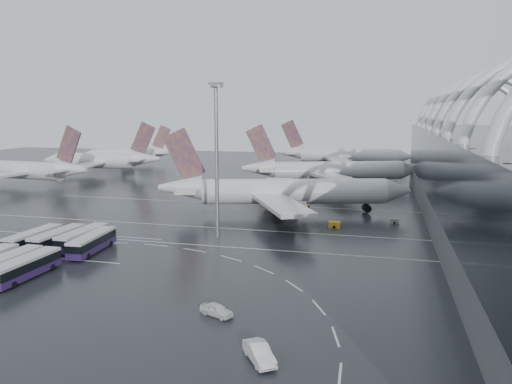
% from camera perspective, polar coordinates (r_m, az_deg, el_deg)
% --- Properties ---
extents(ground, '(420.00, 420.00, 0.00)m').
position_cam_1_polar(ground, '(95.41, -5.28, -5.80)').
color(ground, black).
rests_on(ground, ground).
extents(lane_marking_near, '(120.00, 0.25, 0.01)m').
position_cam_1_polar(lane_marking_near, '(93.59, -5.69, -6.10)').
color(lane_marking_near, silver).
rests_on(lane_marking_near, ground).
extents(lane_marking_mid, '(120.00, 0.25, 0.01)m').
position_cam_1_polar(lane_marking_mid, '(106.44, -3.12, -4.19)').
color(lane_marking_mid, silver).
rests_on(lane_marking_mid, ground).
extents(lane_marking_far, '(120.00, 0.25, 0.01)m').
position_cam_1_polar(lane_marking_far, '(132.84, 0.48, -1.48)').
color(lane_marking_far, silver).
rests_on(lane_marking_far, ground).
extents(bus_bay_line_south, '(28.00, 0.25, 0.01)m').
position_cam_1_polar(bus_bay_line_south, '(92.98, -22.90, -6.90)').
color(bus_bay_line_south, silver).
rests_on(bus_bay_line_south, ground).
extents(bus_bay_line_north, '(28.00, 0.25, 0.01)m').
position_cam_1_polar(bus_bay_line_north, '(105.67, -17.68, -4.72)').
color(bus_bay_line_north, silver).
rests_on(bus_bay_line_north, ground).
extents(airliner_main, '(60.80, 52.60, 20.89)m').
position_cam_1_polar(airliner_main, '(121.26, 2.88, -0.02)').
color(airliner_main, silver).
rests_on(airliner_main, ground).
extents(airliner_gate_b, '(58.05, 51.58, 20.70)m').
position_cam_1_polar(airliner_gate_b, '(165.68, 8.31, 2.37)').
color(airliner_gate_b, silver).
rests_on(airliner_gate_b, ground).
extents(airliner_gate_c, '(59.05, 54.57, 21.07)m').
position_cam_1_polar(airliner_gate_c, '(223.60, 9.73, 4.11)').
color(airliner_gate_c, silver).
rests_on(airliner_gate_c, ground).
extents(jet_remote_west, '(46.83, 37.77, 20.37)m').
position_cam_1_polar(jet_remote_west, '(181.16, -24.34, 2.25)').
color(jet_remote_west, silver).
rests_on(jet_remote_west, ground).
extents(jet_remote_mid, '(47.92, 38.70, 20.84)m').
position_cam_1_polar(jet_remote_mid, '(205.45, -17.07, 3.42)').
color(jet_remote_mid, silver).
rests_on(jet_remote_mid, ground).
extents(jet_remote_far, '(40.44, 33.04, 18.50)m').
position_cam_1_polar(jet_remote_far, '(239.48, -14.21, 4.17)').
color(jet_remote_far, silver).
rests_on(jet_remote_far, ground).
extents(bus_row_near_a, '(3.31, 12.92, 3.16)m').
position_cam_1_polar(bus_row_near_a, '(99.63, -24.07, -4.90)').
color(bus_row_near_a, '#281644').
rests_on(bus_row_near_a, ground).
extents(bus_row_near_b, '(3.48, 13.02, 3.18)m').
position_cam_1_polar(bus_row_near_b, '(98.00, -21.73, -4.97)').
color(bus_row_near_b, '#281644').
rests_on(bus_row_near_b, ground).
extents(bus_row_near_c, '(3.28, 13.03, 3.20)m').
position_cam_1_polar(bus_row_near_c, '(97.16, -19.22, -4.94)').
color(bus_row_near_c, '#281644').
rests_on(bus_row_near_c, ground).
extents(bus_row_near_d, '(3.93, 13.21, 3.21)m').
position_cam_1_polar(bus_row_near_d, '(93.16, -18.21, -5.48)').
color(bus_row_near_d, '#281644').
rests_on(bus_row_near_d, ground).
extents(bus_row_far_b, '(3.34, 13.27, 3.25)m').
position_cam_1_polar(bus_row_far_b, '(84.46, -26.67, -7.50)').
color(bus_row_far_b, '#281644').
rests_on(bus_row_far_b, ground).
extents(bus_row_far_c, '(3.32, 12.95, 3.17)m').
position_cam_1_polar(bus_row_far_c, '(82.51, -24.83, -7.78)').
color(bus_row_far_c, '#281644').
rests_on(bus_row_far_c, ground).
extents(van_curve_b, '(4.83, 3.43, 1.53)m').
position_cam_1_polar(van_curve_b, '(62.58, -4.52, -13.26)').
color(van_curve_b, white).
rests_on(van_curve_b, ground).
extents(van_curve_c, '(4.55, 5.47, 1.76)m').
position_cam_1_polar(van_curve_c, '(52.16, 0.38, -17.90)').
color(van_curve_c, white).
rests_on(van_curve_c, ground).
extents(floodlight_mast, '(2.30, 2.30, 30.03)m').
position_cam_1_polar(floodlight_mast, '(96.22, -4.55, 5.75)').
color(floodlight_mast, gray).
rests_on(floodlight_mast, ground).
extents(gse_cart_belly_a, '(2.40, 1.42, 1.31)m').
position_cam_1_polar(gse_cart_belly_a, '(108.26, 8.95, -3.71)').
color(gse_cart_belly_a, gold).
rests_on(gse_cart_belly_a, ground).
extents(gse_cart_belly_d, '(1.94, 1.15, 1.06)m').
position_cam_1_polar(gse_cart_belly_d, '(115.31, 15.54, -3.21)').
color(gse_cart_belly_d, slate).
rests_on(gse_cart_belly_d, ground).
extents(gse_cart_belly_e, '(2.41, 1.43, 1.32)m').
position_cam_1_polar(gse_cart_belly_e, '(126.18, 5.60, -1.79)').
color(gse_cart_belly_e, gold).
rests_on(gse_cart_belly_e, ground).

